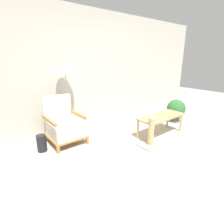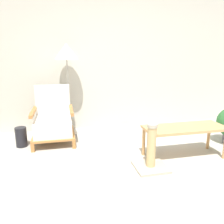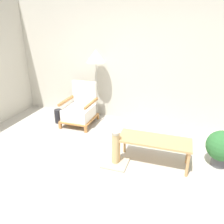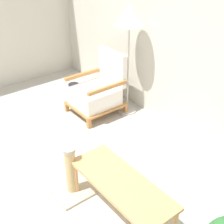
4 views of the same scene
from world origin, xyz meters
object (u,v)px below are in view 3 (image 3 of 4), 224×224
at_px(floor_lamp, 96,59).
at_px(coffee_table, 154,142).
at_px(vase, 58,116).
at_px(scratching_post, 116,153).
at_px(potted_plant, 222,147).
at_px(armchair, 80,109).

height_order(floor_lamp, coffee_table, floor_lamp).
distance_m(floor_lamp, vase, 1.51).
bearing_deg(floor_lamp, scratching_post, -59.18).
relative_size(floor_lamp, scratching_post, 2.75).
bearing_deg(scratching_post, floor_lamp, 120.82).
bearing_deg(potted_plant, armchair, 165.09).
height_order(floor_lamp, scratching_post, floor_lamp).
bearing_deg(vase, floor_lamp, 31.26).
bearing_deg(scratching_post, vase, 147.09).
distance_m(vase, potted_plant, 3.31).
bearing_deg(coffee_table, armchair, 150.30).
bearing_deg(armchair, potted_plant, -14.91).
xyz_separation_m(armchair, scratching_post, (1.20, -1.21, -0.15)).
bearing_deg(potted_plant, floor_lamp, 156.53).
bearing_deg(floor_lamp, coffee_table, -42.16).
xyz_separation_m(vase, potted_plant, (3.25, -0.62, 0.18)).
distance_m(coffee_table, scratching_post, 0.63).
bearing_deg(vase, armchair, 13.28).
bearing_deg(scratching_post, coffee_table, 19.73).
height_order(armchair, coffee_table, armchair).
bearing_deg(vase, coffee_table, -21.55).
bearing_deg(vase, potted_plant, -10.79).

